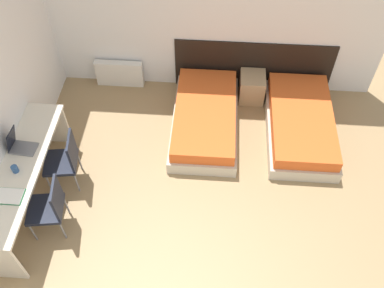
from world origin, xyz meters
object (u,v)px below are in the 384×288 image
object	(u,v)px
nightstand	(252,87)
chair_near_notebook	(49,206)
bed_near_window	(205,119)
laptop	(19,145)
chair_near_laptop	(65,159)
bed_near_door	(300,124)

from	to	relation	value
nightstand	chair_near_notebook	distance (m)	3.60
bed_near_window	laptop	xyz separation A→B (m)	(-2.27, -1.21, 0.65)
chair_near_laptop	laptop	world-z (taller)	laptop
bed_near_window	bed_near_door	distance (m)	1.44
bed_near_window	chair_near_notebook	bearing A→B (deg)	-134.34
bed_near_door	nightstand	xyz separation A→B (m)	(-0.72, 0.71, 0.03)
chair_near_laptop	chair_near_notebook	world-z (taller)	same
chair_near_notebook	chair_near_laptop	bearing A→B (deg)	81.64
bed_near_window	chair_near_laptop	distance (m)	2.14
bed_near_door	nightstand	bearing A→B (deg)	135.27
bed_near_door	bed_near_window	bearing A→B (deg)	180.00
bed_near_window	bed_near_door	bearing A→B (deg)	0.00
laptop	chair_near_laptop	bearing A→B (deg)	14.38
bed_near_door	chair_near_laptop	xyz separation A→B (m)	(-3.24, -1.13, 0.29)
bed_near_window	bed_near_door	world-z (taller)	same
chair_near_notebook	laptop	xyz separation A→B (m)	(-0.47, 0.63, 0.35)
bed_near_window	chair_near_laptop	xyz separation A→B (m)	(-1.80, -1.13, 0.29)
nightstand	chair_near_laptop	bearing A→B (deg)	-143.88
bed_near_door	chair_near_notebook	world-z (taller)	chair_near_notebook
chair_near_laptop	chair_near_notebook	xyz separation A→B (m)	(-0.00, -0.72, 0.00)
laptop	bed_near_door	bearing A→B (deg)	22.47
chair_near_notebook	nightstand	bearing A→B (deg)	37.05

